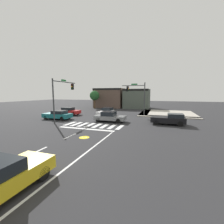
# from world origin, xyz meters

# --- Properties ---
(ground_plane) EXTENTS (120.00, 120.00, 0.00)m
(ground_plane) POSITION_xyz_m (0.00, 0.00, 0.00)
(ground_plane) COLOR #2B2B2D
(crosswalk_near) EXTENTS (7.34, 2.49, 0.01)m
(crosswalk_near) POSITION_xyz_m (-0.00, -4.50, 0.00)
(crosswalk_near) COLOR silver
(crosswalk_near) RESTS_ON ground_plane
(lane_markings) EXTENTS (6.80, 18.75, 0.01)m
(lane_markings) POSITION_xyz_m (1.16, -11.43, 0.00)
(lane_markings) COLOR white
(lane_markings) RESTS_ON ground_plane
(bike_detector_marking) EXTENTS (0.94, 0.94, 0.01)m
(bike_detector_marking) POSITION_xyz_m (1.46, -9.47, 0.00)
(bike_detector_marking) COLOR yellow
(bike_detector_marking) RESTS_ON ground_plane
(curb_corner_northeast) EXTENTS (10.00, 10.60, 0.15)m
(curb_corner_northeast) POSITION_xyz_m (8.49, 9.42, 0.07)
(curb_corner_northeast) COLOR #B2AA9E
(curb_corner_northeast) RESTS_ON ground_plane
(storefront_row) EXTENTS (14.79, 6.04, 5.32)m
(storefront_row) POSITION_xyz_m (-2.65, 18.91, 2.62)
(storefront_row) COLOR brown
(storefront_row) RESTS_ON ground_plane
(traffic_signal_southwest) EXTENTS (0.32, 5.29, 5.92)m
(traffic_signal_southwest) POSITION_xyz_m (-5.45, -3.08, 4.15)
(traffic_signal_southwest) COLOR #383A3D
(traffic_signal_southwest) RESTS_ON ground_plane
(traffic_signal_northeast) EXTENTS (4.19, 0.32, 5.85)m
(traffic_signal_northeast) POSITION_xyz_m (3.64, 5.91, 3.97)
(traffic_signal_northeast) COLOR #383A3D
(traffic_signal_northeast) RESTS_ON ground_plane
(car_red) EXTENTS (4.12, 1.73, 1.37)m
(car_red) POSITION_xyz_m (-8.28, 2.33, 0.70)
(car_red) COLOR red
(car_red) RESTS_ON ground_plane
(car_white) EXTENTS (1.76, 4.53, 1.37)m
(car_white) POSITION_xyz_m (-1.49, 3.87, 0.69)
(car_white) COLOR white
(car_white) RESTS_ON ground_plane
(car_teal) EXTENTS (4.32, 1.93, 1.36)m
(car_teal) POSITION_xyz_m (-7.12, -2.21, 0.69)
(car_teal) COLOR #196B70
(car_teal) RESTS_ON ground_plane
(car_gray) EXTENTS (4.28, 1.95, 1.42)m
(car_gray) POSITION_xyz_m (1.11, -1.54, 0.70)
(car_gray) COLOR slate
(car_gray) RESTS_ON ground_plane
(car_black) EXTENTS (4.14, 1.85, 1.43)m
(car_black) POSITION_xyz_m (8.96, -1.02, 0.73)
(car_black) COLOR black
(car_black) RESTS_ON ground_plane
(roadside_tree) EXTENTS (2.46, 2.46, 4.63)m
(roadside_tree) POSITION_xyz_m (-8.50, 14.00, 3.35)
(roadside_tree) COLOR #4C3823
(roadside_tree) RESTS_ON ground_plane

